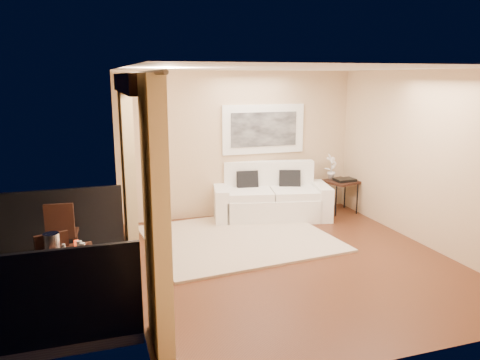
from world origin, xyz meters
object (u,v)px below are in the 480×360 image
orchid (331,167)px  balcony_chair_far (61,229)px  side_table (341,184)px  balcony_chair_near (56,266)px  sofa (271,198)px  ice_bucket (52,242)px  bistro_table (68,260)px

orchid → balcony_chair_far: size_ratio=0.55×
side_table → balcony_chair_near: 5.59m
sofa → orchid: orchid is taller
balcony_chair_far → sofa: bearing=-155.3°
balcony_chair_far → balcony_chair_near: 1.31m
side_table → balcony_chair_near: bearing=-154.5°
ice_bucket → balcony_chair_near: bearing=-48.1°
side_table → balcony_chair_far: size_ratio=0.79×
side_table → ice_bucket: (-5.07, -2.38, 0.21)m
sofa → bistro_table: 4.35m
ice_bucket → bistro_table: bearing=-38.0°
bistro_table → balcony_chair_far: 1.43m
side_table → bistro_table: 5.51m
sofa → side_table: (1.43, -0.09, 0.21)m
sofa → balcony_chair_near: sofa is taller
bistro_table → ice_bucket: ice_bucket is taller
balcony_chair_far → balcony_chair_near: balcony_chair_far is taller
balcony_chair_near → orchid: bearing=8.7°
sofa → side_table: 1.45m
sofa → ice_bucket: 4.42m
side_table → balcony_chair_far: 5.16m
orchid → bistro_table: orchid is taller
sofa → bistro_table: bearing=-131.1°
orchid → ice_bucket: bearing=-152.6°
side_table → orchid: size_ratio=1.44×
bistro_table → ice_bucket: size_ratio=3.38×
orchid → bistro_table: (-4.77, -2.69, -0.28)m
side_table → bistro_table: size_ratio=1.06×
balcony_chair_far → balcony_chair_near: bearing=96.3°
sofa → bistro_table: size_ratio=3.34×
side_table → ice_bucket: bearing=-154.8°
orchid → sofa: bearing=-176.4°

